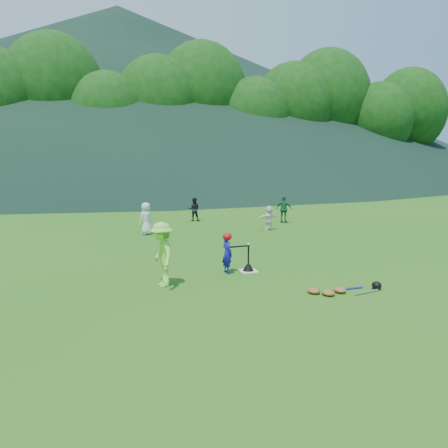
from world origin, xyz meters
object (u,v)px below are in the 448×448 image
(adult_coach, at_px, (162,254))
(fielder_d, at_px, (269,218))
(home_plate, at_px, (248,271))
(fielder_b, at_px, (194,209))
(batter_child, at_px, (227,253))
(fielder_c, at_px, (284,209))
(equipment_pile, at_px, (340,290))
(batting_tee, at_px, (248,267))
(fielder_a, at_px, (146,219))

(adult_coach, bearing_deg, fielder_d, 135.15)
(home_plate, relative_size, adult_coach, 0.29)
(fielder_b, bearing_deg, batter_child, 98.82)
(fielder_c, distance_m, equipment_pile, 10.17)
(adult_coach, distance_m, batting_tee, 2.58)
(fielder_c, height_order, fielder_d, fielder_c)
(fielder_c, distance_m, batting_tee, 8.60)
(batting_tee, bearing_deg, adult_coach, -163.14)
(fielder_a, distance_m, equipment_pile, 9.21)
(fielder_d, xyz_separation_m, batting_tee, (-2.84, -5.90, -0.38))
(fielder_a, height_order, batting_tee, fielder_a)
(fielder_c, xyz_separation_m, equipment_pile, (-2.74, -9.77, -0.57))
(home_plate, distance_m, equipment_pile, 2.70)
(fielder_b, relative_size, batting_tee, 1.63)
(home_plate, distance_m, adult_coach, 2.61)
(adult_coach, xyz_separation_m, fielder_c, (6.57, 8.22, -0.14))
(fielder_a, height_order, equipment_pile, fielder_a)
(fielder_a, xyz_separation_m, fielder_c, (6.33, 1.31, 0.00))
(batter_child, xyz_separation_m, batting_tee, (0.59, 0.01, -0.40))
(fielder_c, bearing_deg, fielder_b, 12.88)
(fielder_a, xyz_separation_m, batting_tee, (2.14, -6.19, -0.50))
(fielder_d, bearing_deg, batting_tee, 47.41)
(home_plate, distance_m, batter_child, 0.79)
(fielder_b, bearing_deg, fielder_a, 64.67)
(equipment_pile, bearing_deg, fielder_c, 74.32)
(batting_tee, distance_m, equipment_pile, 2.70)
(adult_coach, bearing_deg, fielder_c, 134.77)
(fielder_d, bearing_deg, batter_child, 42.96)
(fielder_b, relative_size, fielder_c, 0.87)
(adult_coach, relative_size, fielder_d, 1.53)
(batter_child, xyz_separation_m, fielder_b, (0.94, 9.16, 0.02))
(adult_coach, height_order, equipment_pile, adult_coach)
(batter_child, relative_size, batting_tee, 1.56)
(home_plate, relative_size, fielder_c, 0.36)
(batter_child, height_order, batting_tee, batter_child)
(adult_coach, bearing_deg, home_plate, 100.29)
(fielder_b, bearing_deg, fielder_c, 171.29)
(home_plate, xyz_separation_m, batting_tee, (0.00, 0.00, 0.12))
(adult_coach, relative_size, equipment_pile, 0.86)
(fielder_c, bearing_deg, home_plate, 97.06)
(home_plate, bearing_deg, batter_child, -179.02)
(adult_coach, xyz_separation_m, fielder_a, (0.24, 6.91, -0.14))
(adult_coach, xyz_separation_m, fielder_d, (5.23, 6.63, -0.27))
(home_plate, height_order, fielder_d, fielder_d)
(batter_child, bearing_deg, fielder_a, 1.99)
(fielder_b, xyz_separation_m, equipment_pile, (1.10, -11.43, -0.49))
(home_plate, height_order, equipment_pile, equipment_pile)
(home_plate, bearing_deg, batting_tee, 0.00)
(batter_child, relative_size, fielder_c, 0.84)
(batter_child, xyz_separation_m, equipment_pile, (2.03, -2.27, -0.46))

